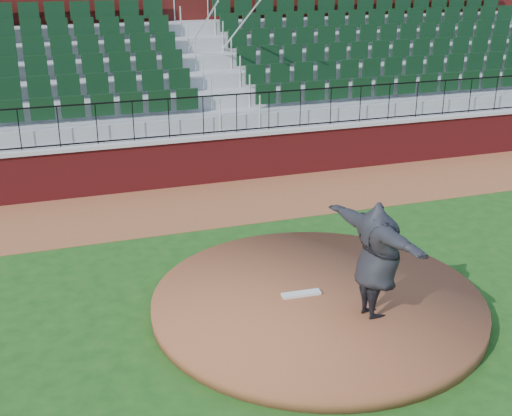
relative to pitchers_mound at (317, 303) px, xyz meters
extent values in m
plane|color=#194413|center=(-0.52, 0.22, -0.12)|extent=(90.00, 90.00, 0.00)
cube|color=brown|center=(-0.52, 5.62, -0.12)|extent=(34.00, 3.20, 0.01)
cube|color=maroon|center=(-0.52, 7.22, 0.47)|extent=(34.00, 0.35, 1.20)
cube|color=#B7B7B7|center=(-0.52, 7.22, 1.12)|extent=(34.00, 0.45, 0.10)
cube|color=maroon|center=(-0.52, 12.74, 2.62)|extent=(34.00, 0.50, 5.50)
cylinder|color=brown|center=(0.00, 0.00, 0.00)|extent=(5.63, 5.63, 0.25)
cube|color=silver|center=(-0.25, 0.13, 0.15)|extent=(0.68, 0.21, 0.04)
imported|color=black|center=(0.59, -0.86, 1.10)|extent=(1.00, 2.46, 1.94)
camera|label=1|loc=(-4.26, -9.23, 5.57)|focal=47.06mm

